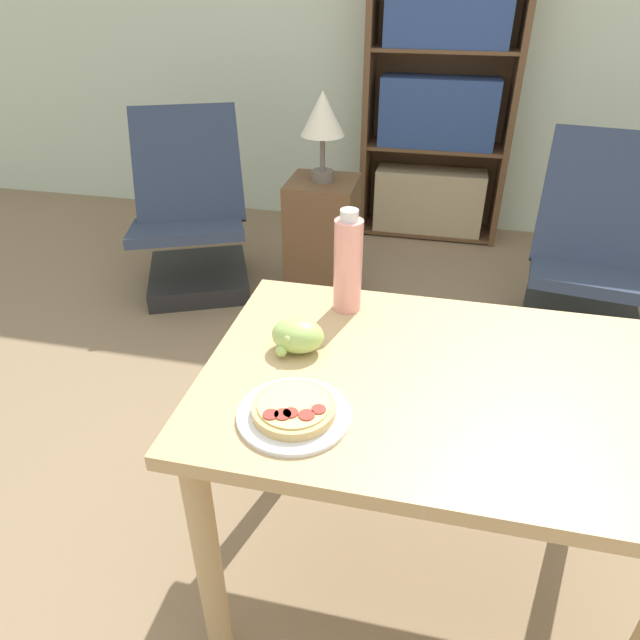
# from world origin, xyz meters

# --- Properties ---
(ground_plane) EXTENTS (14.00, 14.00, 0.00)m
(ground_plane) POSITION_xyz_m (0.00, 0.00, 0.00)
(ground_plane) COLOR #897051
(wall_back) EXTENTS (8.00, 0.05, 2.60)m
(wall_back) POSITION_xyz_m (0.00, 2.62, 1.30)
(wall_back) COLOR silver
(wall_back) RESTS_ON ground_plane
(dining_table) EXTENTS (1.02, 0.72, 0.73)m
(dining_table) POSITION_xyz_m (0.11, -0.12, 0.61)
(dining_table) COLOR tan
(dining_table) RESTS_ON ground_plane
(pizza_on_plate) EXTENTS (0.23, 0.23, 0.04)m
(pizza_on_plate) POSITION_xyz_m (-0.16, -0.31, 0.75)
(pizza_on_plate) COLOR white
(pizza_on_plate) RESTS_ON dining_table
(grape_bunch) EXTENTS (0.12, 0.10, 0.08)m
(grape_bunch) POSITION_xyz_m (-0.21, -0.08, 0.77)
(grape_bunch) COLOR #A8CC66
(grape_bunch) RESTS_ON dining_table
(drink_bottle) EXTENTS (0.07, 0.07, 0.27)m
(drink_bottle) POSITION_xyz_m (-0.14, 0.13, 0.86)
(drink_bottle) COLOR pink
(drink_bottle) RESTS_ON dining_table
(lounge_chair_near) EXTENTS (0.78, 0.92, 0.88)m
(lounge_chair_near) POSITION_xyz_m (-1.21, 1.47, 0.29)
(lounge_chair_near) COLOR black
(lounge_chair_near) RESTS_ON ground_plane
(lounge_chair_far) EXTENTS (0.65, 0.83, 0.88)m
(lounge_chair_far) POSITION_xyz_m (0.78, 1.37, 0.29)
(lounge_chair_far) COLOR black
(lounge_chair_far) RESTS_ON ground_plane
(bookshelf) EXTENTS (0.87, 0.30, 1.67)m
(bookshelf) POSITION_xyz_m (-0.01, 2.44, 0.79)
(bookshelf) COLOR brown
(bookshelf) RESTS_ON ground_plane
(side_table) EXTENTS (0.34, 0.34, 0.59)m
(side_table) POSITION_xyz_m (-0.52, 1.56, 0.30)
(side_table) COLOR brown
(side_table) RESTS_ON ground_plane
(table_lamp) EXTENTS (0.21, 0.21, 0.42)m
(table_lamp) POSITION_xyz_m (-0.52, 1.56, 0.89)
(table_lamp) COLOR #665B51
(table_lamp) RESTS_ON side_table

